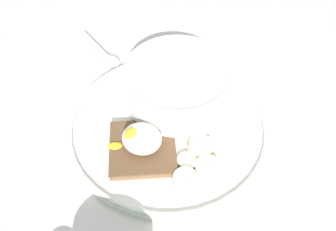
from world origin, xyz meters
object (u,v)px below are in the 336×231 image
Objects in this scene: oatmeal_bowl at (174,86)px; banana_slice_right at (201,146)px; poached_egg at (141,138)px; spoon at (104,53)px; toast_slice at (143,148)px; banana_slice_back at (207,168)px; banana_slice_left at (187,162)px; banana_slice_front at (185,180)px.

oatmeal_bowl is 3.36× the size of banana_slice_right.
banana_slice_right is at bearing 19.10° from poached_egg.
oatmeal_bowl is 16.78cm from spoon.
banana_slice_back reaches higher than toast_slice.
banana_slice_left is 25.81cm from spoon.
banana_slice_back is at bearing -60.62° from banana_slice_right.
banana_slice_right reaches higher than banana_slice_front.
banana_slice_left is (6.09, -0.07, -0.26)cm from toast_slice.
banana_slice_right reaches higher than banana_slice_left.
banana_slice_front is at bearing -129.24° from banana_slice_back.
toast_slice is 1.58× the size of poached_egg.
spoon is at bearing 153.38° from oatmeal_bowl.
spoon is (-14.59, 7.31, -3.90)cm from oatmeal_bowl.
banana_slice_right is (5.93, -7.14, -2.46)cm from oatmeal_bowl.
banana_slice_back reaches higher than spoon.
toast_slice is 2.43× the size of banana_slice_front.
poached_egg is 1.53× the size of banana_slice_front.
poached_egg reaches higher than banana_slice_back.
poached_egg reaches higher than toast_slice.
banana_slice_left reaches higher than spoon.
banana_slice_front is 3.39cm from banana_slice_back.
poached_egg is (-1.45, -9.69, -0.40)cm from oatmeal_bowl.
banana_slice_back is at bearing -37.99° from spoon.
spoon is (-19.38, 17.02, -1.05)cm from banana_slice_left.
toast_slice is at bearing -97.71° from oatmeal_bowl.
toast_slice is at bearing 156.26° from banana_slice_front.
banana_slice_front is 1.04× the size of banana_slice_back.
poached_egg is at bearing 179.84° from banana_slice_left.
banana_slice_back is 1.00× the size of banana_slice_right.
poached_egg is 1.88× the size of banana_slice_left.
banana_slice_right reaches higher than toast_slice.
spoon is (-22.10, 17.27, -1.33)cm from banana_slice_back.
toast_slice is 21.58cm from spoon.
oatmeal_bowl is at bearing 127.04° from banana_slice_back.
banana_slice_right reaches higher than spoon.
poached_egg is at bearing -160.05° from toast_slice.
poached_egg is at bearing -52.29° from spoon.
banana_slice_left is (6.23, -0.02, -2.44)cm from poached_egg.
oatmeal_bowl is at bearing -26.62° from spoon.
oatmeal_bowl is 3.35× the size of banana_slice_back.
toast_slice is 2.52× the size of banana_slice_back.
banana_slice_left is (4.78, -9.71, -2.84)cm from oatmeal_bowl.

